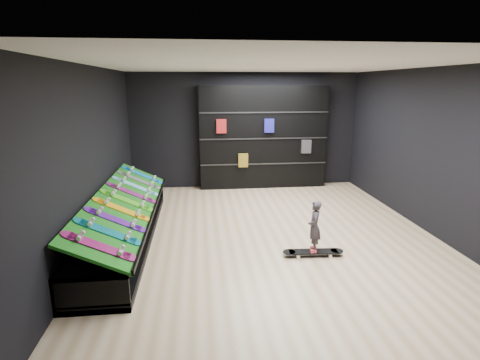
{
  "coord_description": "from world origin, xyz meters",
  "views": [
    {
      "loc": [
        -1.23,
        -6.36,
        2.69
      ],
      "look_at": [
        -0.5,
        0.2,
        1.0
      ],
      "focal_mm": 28.0,
      "sensor_mm": 36.0,
      "label": 1
    }
  ],
  "objects": [
    {
      "name": "floor",
      "position": [
        0.0,
        0.0,
        0.0
      ],
      "size": [
        6.0,
        7.0,
        0.01
      ],
      "primitive_type": "cube",
      "color": "tan",
      "rests_on": "ground"
    },
    {
      "name": "ceiling",
      "position": [
        0.0,
        0.0,
        3.0
      ],
      "size": [
        6.0,
        7.0,
        0.01
      ],
      "primitive_type": "cube",
      "color": "white",
      "rests_on": "ground"
    },
    {
      "name": "wall_back",
      "position": [
        0.0,
        3.5,
        1.5
      ],
      "size": [
        6.0,
        0.02,
        3.0
      ],
      "primitive_type": "cube",
      "color": "black",
      "rests_on": "ground"
    },
    {
      "name": "wall_front",
      "position": [
        0.0,
        -3.5,
        1.5
      ],
      "size": [
        6.0,
        0.02,
        3.0
      ],
      "primitive_type": "cube",
      "color": "black",
      "rests_on": "ground"
    },
    {
      "name": "wall_left",
      "position": [
        -3.0,
        0.0,
        1.5
      ],
      "size": [
        0.02,
        7.0,
        3.0
      ],
      "primitive_type": "cube",
      "color": "black",
      "rests_on": "ground"
    },
    {
      "name": "wall_right",
      "position": [
        3.0,
        0.0,
        1.5
      ],
      "size": [
        0.02,
        7.0,
        3.0
      ],
      "primitive_type": "cube",
      "color": "black",
      "rests_on": "ground"
    },
    {
      "name": "display_rack",
      "position": [
        -2.55,
        0.0,
        0.25
      ],
      "size": [
        0.9,
        4.5,
        0.5
      ],
      "primitive_type": null,
      "color": "black",
      "rests_on": "ground"
    },
    {
      "name": "turf_ramp",
      "position": [
        -2.5,
        0.0,
        0.71
      ],
      "size": [
        0.92,
        4.5,
        0.46
      ],
      "primitive_type": "cube",
      "rotation": [
        0.0,
        0.44,
        0.0
      ],
      "color": "#0E550D",
      "rests_on": "display_rack"
    },
    {
      "name": "back_shelving",
      "position": [
        0.46,
        3.32,
        1.33
      ],
      "size": [
        3.33,
        0.39,
        2.67
      ],
      "primitive_type": "cube",
      "color": "black",
      "rests_on": "ground"
    },
    {
      "name": "floor_skateboard",
      "position": [
        0.56,
        -0.97,
        0.04
      ],
      "size": [
        0.99,
        0.28,
        0.09
      ],
      "primitive_type": null,
      "rotation": [
        0.0,
        0.0,
        -0.06
      ],
      "color": "black",
      "rests_on": "ground"
    },
    {
      "name": "child",
      "position": [
        0.56,
        -0.97,
        0.34
      ],
      "size": [
        0.18,
        0.22,
        0.5
      ],
      "primitive_type": "imported",
      "rotation": [
        0.0,
        0.0,
        -1.83
      ],
      "color": "black",
      "rests_on": "floor_skateboard"
    },
    {
      "name": "display_board_0",
      "position": [
        -2.49,
        -1.9,
        0.74
      ],
      "size": [
        0.93,
        0.22,
        0.5
      ],
      "primitive_type": null,
      "rotation": [
        0.0,
        0.44,
        0.0
      ],
      "color": "#E5198C",
      "rests_on": "turf_ramp"
    },
    {
      "name": "display_board_1",
      "position": [
        -2.49,
        -1.42,
        0.74
      ],
      "size": [
        0.93,
        0.22,
        0.5
      ],
      "primitive_type": null,
      "rotation": [
        0.0,
        0.44,
        0.0
      ],
      "color": "#0C8C99",
      "rests_on": "turf_ramp"
    },
    {
      "name": "display_board_2",
      "position": [
        -2.49,
        -0.95,
        0.74
      ],
      "size": [
        0.93,
        0.22,
        0.5
      ],
      "primitive_type": null,
      "rotation": [
        0.0,
        0.44,
        0.0
      ],
      "color": "purple",
      "rests_on": "turf_ramp"
    },
    {
      "name": "display_board_3",
      "position": [
        -2.49,
        -0.48,
        0.74
      ],
      "size": [
        0.93,
        0.22,
        0.5
      ],
      "primitive_type": null,
      "rotation": [
        0.0,
        0.44,
        0.0
      ],
      "color": "orange",
      "rests_on": "turf_ramp"
    },
    {
      "name": "display_board_4",
      "position": [
        -2.49,
        0.0,
        0.74
      ],
      "size": [
        0.93,
        0.22,
        0.5
      ],
      "primitive_type": null,
      "rotation": [
        0.0,
        0.44,
        0.0
      ],
      "color": "green",
      "rests_on": "turf_ramp"
    },
    {
      "name": "display_board_5",
      "position": [
        -2.49,
        0.48,
        0.74
      ],
      "size": [
        0.93,
        0.22,
        0.5
      ],
      "primitive_type": null,
      "rotation": [
        0.0,
        0.44,
        0.0
      ],
      "color": "#2626BF",
      "rests_on": "turf_ramp"
    },
    {
      "name": "display_board_6",
      "position": [
        -2.49,
        0.95,
        0.74
      ],
      "size": [
        0.93,
        0.22,
        0.5
      ],
      "primitive_type": null,
      "rotation": [
        0.0,
        0.44,
        0.0
      ],
      "color": "#0CB2E5",
      "rests_on": "turf_ramp"
    },
    {
      "name": "display_board_7",
      "position": [
        -2.49,
        1.42,
        0.74
      ],
      "size": [
        0.93,
        0.22,
        0.5
      ],
      "primitive_type": null,
      "rotation": [
        0.0,
        0.44,
        0.0
      ],
      "color": "black",
      "rests_on": "turf_ramp"
    },
    {
      "name": "display_board_8",
      "position": [
        -2.49,
        1.9,
        0.74
      ],
      "size": [
        0.93,
        0.22,
        0.5
      ],
      "primitive_type": null,
      "rotation": [
        0.0,
        0.44,
        0.0
      ],
      "color": "blue",
      "rests_on": "turf_ramp"
    }
  ]
}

